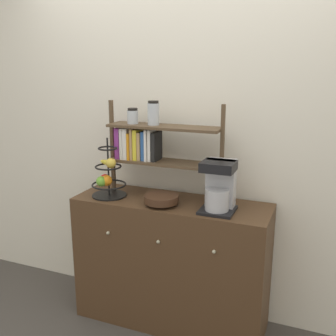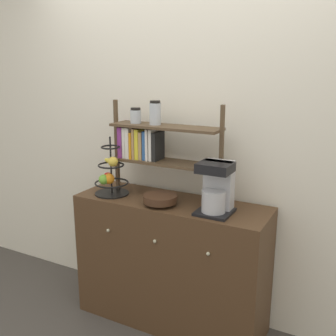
% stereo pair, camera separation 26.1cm
% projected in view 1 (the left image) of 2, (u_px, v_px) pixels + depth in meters
% --- Properties ---
extents(wall_back, '(7.00, 0.05, 2.60)m').
position_uv_depth(wall_back, '(185.00, 139.00, 2.80)').
color(wall_back, silver).
rests_on(wall_back, ground_plane).
extents(sideboard, '(1.34, 0.46, 0.92)m').
position_uv_depth(sideboard, '(171.00, 262.00, 2.78)').
color(sideboard, '#4C331E').
rests_on(sideboard, ground_plane).
extents(coffee_maker, '(0.21, 0.22, 0.33)m').
position_uv_depth(coffee_maker, '(219.00, 186.00, 2.45)').
color(coffee_maker, black).
rests_on(coffee_maker, sideboard).
extents(fruit_stand, '(0.24, 0.24, 0.42)m').
position_uv_depth(fruit_stand, '(107.00, 177.00, 2.73)').
color(fruit_stand, black).
rests_on(fruit_stand, sideboard).
extents(wooden_bowl, '(0.23, 0.23, 0.07)m').
position_uv_depth(wooden_bowl, '(161.00, 199.00, 2.58)').
color(wooden_bowl, '#422819').
rests_on(wooden_bowl, sideboard).
extents(shelf_hutch, '(0.83, 0.20, 0.66)m').
position_uv_depth(shelf_hutch, '(149.00, 142.00, 2.69)').
color(shelf_hutch, brown).
rests_on(shelf_hutch, sideboard).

